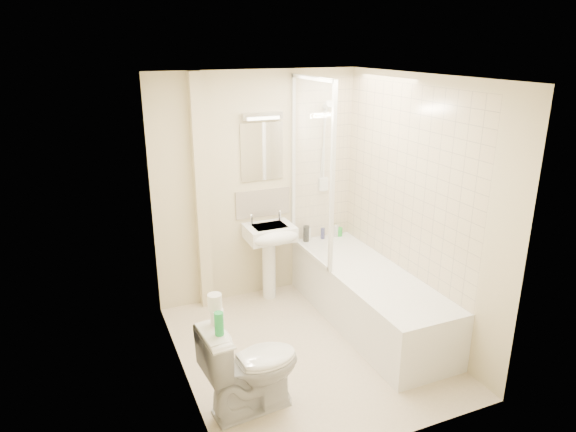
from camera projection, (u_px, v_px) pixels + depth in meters
name	position (u px, v px, depth m)	size (l,w,h in m)	color
floor	(307.00, 349.00, 4.67)	(2.50, 2.50, 0.00)	beige
wall_back	(258.00, 188.00, 5.37)	(2.20, 0.02, 2.40)	beige
wall_left	(177.00, 244.00, 3.88)	(0.02, 2.50, 2.40)	beige
wall_right	(417.00, 209.00, 4.69)	(0.02, 2.50, 2.40)	beige
ceiling	(311.00, 77.00, 3.90)	(2.20, 2.50, 0.02)	white
tile_back	(323.00, 161.00, 5.57)	(0.70, 0.01, 1.75)	beige
tile_right	(405.00, 180.00, 4.79)	(0.01, 2.10, 1.75)	beige
pipe_boxing	(201.00, 196.00, 5.09)	(0.12, 0.12, 2.40)	beige
splashback	(263.00, 203.00, 5.44)	(0.60, 0.01, 0.30)	beige
mirror	(262.00, 152.00, 5.26)	(0.46, 0.01, 0.60)	white
strip_light	(262.00, 116.00, 5.12)	(0.42, 0.07, 0.07)	silver
bathtub	(368.00, 296.00, 5.03)	(0.70, 2.10, 0.55)	white
shower_screen	(311.00, 170.00, 5.05)	(0.04, 0.92, 1.80)	white
shower_fixture	(325.00, 151.00, 5.49)	(0.10, 0.16, 0.99)	white
pedestal_sink	(271.00, 242.00, 5.36)	(0.49, 0.46, 0.95)	white
bottle_black_a	(306.00, 234.00, 5.67)	(0.07, 0.07, 0.18)	black
bottle_white_a	(308.00, 234.00, 5.69)	(0.05, 0.05, 0.15)	white
bottle_blue	(323.00, 233.00, 5.76)	(0.05, 0.05, 0.13)	#12134F
bottle_white_b	(336.00, 231.00, 5.82)	(0.05, 0.05, 0.13)	silver
bottle_green	(339.00, 232.00, 5.84)	(0.07, 0.07, 0.10)	green
toilet	(251.00, 366.00, 3.80)	(0.77, 0.48, 0.75)	white
toilet_roll_lower	(217.00, 317.00, 3.64)	(0.10, 0.10, 0.11)	white
toilet_roll_upper	(215.00, 302.00, 3.62)	(0.10, 0.10, 0.11)	white
green_bottle	(219.00, 324.00, 3.49)	(0.06, 0.06, 0.17)	green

